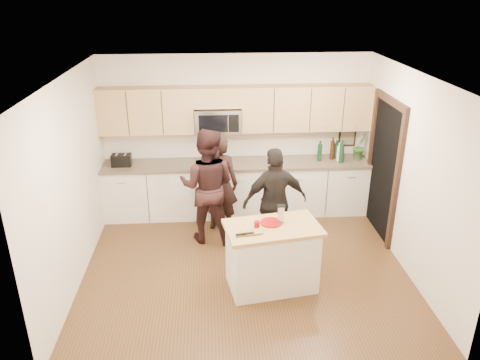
{
  "coord_description": "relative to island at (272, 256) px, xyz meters",
  "views": [
    {
      "loc": [
        -0.46,
        -5.69,
        3.76
      ],
      "look_at": [
        -0.04,
        0.35,
        1.18
      ],
      "focal_mm": 35.0,
      "sensor_mm": 36.0,
      "label": 1
    }
  ],
  "objects": [
    {
      "name": "cutting_board",
      "position": [
        -0.29,
        -0.13,
        0.46
      ],
      "size": [
        0.29,
        0.22,
        0.02
      ],
      "primitive_type": "cube",
      "rotation": [
        0.0,
        0.0,
        0.17
      ],
      "color": "tan",
      "rests_on": "island"
    },
    {
      "name": "woman_right",
      "position": [
        0.15,
        0.89,
        0.36
      ],
      "size": [
        1.01,
        0.55,
        1.63
      ],
      "primitive_type": "imported",
      "rotation": [
        0.0,
        0.0,
        3.31
      ],
      "color": "black",
      "rests_on": "ground"
    },
    {
      "name": "bottle_cluster",
      "position": [
        1.33,
        2.19,
        0.66
      ],
      "size": [
        0.42,
        0.29,
        0.39
      ],
      "color": "#10321C",
      "rests_on": "back_cabinetry"
    },
    {
      "name": "island",
      "position": [
        0.0,
        0.0,
        0.0
      ],
      "size": [
        1.3,
        0.89,
        0.9
      ],
      "rotation": [
        0.0,
        0.0,
        0.17
      ],
      "color": "silver",
      "rests_on": "ground"
    },
    {
      "name": "box_grater",
      "position": [
        0.11,
        0.1,
        0.58
      ],
      "size": [
        0.1,
        0.06,
        0.23
      ],
      "color": "silver",
      "rests_on": "red_plate"
    },
    {
      "name": "woman_center",
      "position": [
        -0.82,
        1.32,
        0.45
      ],
      "size": [
        1.01,
        0.86,
        1.81
      ],
      "primitive_type": "imported",
      "rotation": [
        0.0,
        0.0,
        2.92
      ],
      "color": "black",
      "rests_on": "ground"
    },
    {
      "name": "drink_glass",
      "position": [
        -0.21,
        -0.04,
        0.5
      ],
      "size": [
        0.07,
        0.07,
        0.1
      ],
      "primitive_type": "cylinder",
      "color": "maroon",
      "rests_on": "island"
    },
    {
      "name": "woman_left",
      "position": [
        -0.63,
        1.64,
        0.35
      ],
      "size": [
        0.67,
        0.53,
        1.61
      ],
      "primitive_type": "imported",
      "rotation": [
        0.0,
        0.0,
        2.87
      ],
      "color": "black",
      "rests_on": "ground"
    },
    {
      "name": "dish_towel",
      "position": [
        -1.27,
        2.01,
        0.35
      ],
      "size": [
        0.34,
        0.6,
        0.48
      ],
      "color": "white",
      "rests_on": "ground"
    },
    {
      "name": "tongs",
      "position": [
        -0.37,
        -0.22,
        0.47
      ],
      "size": [
        0.23,
        0.07,
        0.02
      ],
      "primitive_type": "cube",
      "rotation": [
        0.0,
        0.0,
        0.17
      ],
      "color": "black",
      "rests_on": "cutting_board"
    },
    {
      "name": "room_shell",
      "position": [
        -0.32,
        0.51,
        1.28
      ],
      "size": [
        4.52,
        4.02,
        2.71
      ],
      "color": "beige",
      "rests_on": "ground"
    },
    {
      "name": "back_cabinetry",
      "position": [
        -0.32,
        2.2,
        0.02
      ],
      "size": [
        4.5,
        0.66,
        0.94
      ],
      "color": "silver",
      "rests_on": "ground"
    },
    {
      "name": "red_plate",
      "position": [
        -0.01,
        0.09,
        0.45
      ],
      "size": [
        0.28,
        0.28,
        0.02
      ],
      "primitive_type": "cylinder",
      "color": "maroon",
      "rests_on": "island"
    },
    {
      "name": "upper_cabinetry",
      "position": [
        -0.28,
        2.34,
        1.39
      ],
      "size": [
        4.5,
        0.33,
        0.75
      ],
      "color": "tan",
      "rests_on": "ground"
    },
    {
      "name": "doorway",
      "position": [
        1.91,
        1.41,
        0.7
      ],
      "size": [
        0.06,
        1.25,
        2.2
      ],
      "color": "black",
      "rests_on": "ground"
    },
    {
      "name": "floor",
      "position": [
        -0.32,
        0.51,
        -0.45
      ],
      "size": [
        4.5,
        4.5,
        0.0
      ],
      "primitive_type": "plane",
      "color": "#50381B",
      "rests_on": "ground"
    },
    {
      "name": "orchid",
      "position": [
        1.78,
        2.23,
        0.71
      ],
      "size": [
        0.32,
        0.31,
        0.45
      ],
      "primitive_type": "imported",
      "rotation": [
        0.0,
        0.0,
        0.64
      ],
      "color": "#326528",
      "rests_on": "back_cabinetry"
    },
    {
      "name": "microwave",
      "position": [
        -0.63,
        2.31,
        1.2
      ],
      "size": [
        0.76,
        0.41,
        0.4
      ],
      "color": "silver",
      "rests_on": "ground"
    },
    {
      "name": "framed_picture",
      "position": [
        1.63,
        2.49,
        0.83
      ],
      "size": [
        0.3,
        0.03,
        0.38
      ],
      "color": "black",
      "rests_on": "ground"
    },
    {
      "name": "knife",
      "position": [
        -0.26,
        -0.21,
        0.47
      ],
      "size": [
        0.19,
        0.06,
        0.01
      ],
      "primitive_type": "cube",
      "rotation": [
        0.0,
        0.0,
        0.17
      ],
      "color": "silver",
      "rests_on": "cutting_board"
    },
    {
      "name": "toaster",
      "position": [
        -2.24,
        2.18,
        0.58
      ],
      "size": [
        0.32,
        0.19,
        0.2
      ],
      "color": "black",
      "rests_on": "back_cabinetry"
    }
  ]
}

